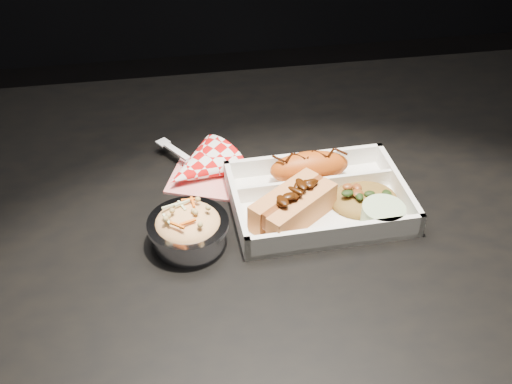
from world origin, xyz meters
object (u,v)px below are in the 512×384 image
food_tray (318,201)px  fried_pastry (309,167)px  foil_coleslaw_cup (188,227)px  napkin_fork (199,168)px  hotdog (293,204)px  dining_table (292,237)px

food_tray → fried_pastry: (-0.00, 0.06, 0.02)m
foil_coleslaw_cup → napkin_fork: (0.03, 0.15, -0.01)m
food_tray → foil_coleslaw_cup: foil_coleslaw_cup is taller
food_tray → hotdog: (-0.04, -0.03, 0.02)m
fried_pastry → napkin_fork: napkin_fork is taller
dining_table → food_tray: (0.03, -0.04, 0.10)m
dining_table → foil_coleslaw_cup: 0.22m
dining_table → hotdog: (-0.02, -0.07, 0.12)m
hotdog → foil_coleslaw_cup: same height
dining_table → foil_coleslaw_cup: size_ratio=10.95×
fried_pastry → foil_coleslaw_cup: (-0.19, -0.10, -0.00)m
fried_pastry → napkin_fork: size_ratio=0.76×
dining_table → hotdog: bearing=-104.6°
foil_coleslaw_cup → napkin_fork: napkin_fork is taller
dining_table → napkin_fork: bearing=155.9°
fried_pastry → hotdog: (-0.04, -0.08, 0.00)m
food_tray → fried_pastry: bearing=90.0°
food_tray → napkin_fork: (-0.16, 0.10, 0.01)m
food_tray → hotdog: bearing=-149.2°
fried_pastry → foil_coleslaw_cup: size_ratio=1.10×
foil_coleslaw_cup → food_tray: bearing=14.3°
food_tray → napkin_fork: 0.19m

